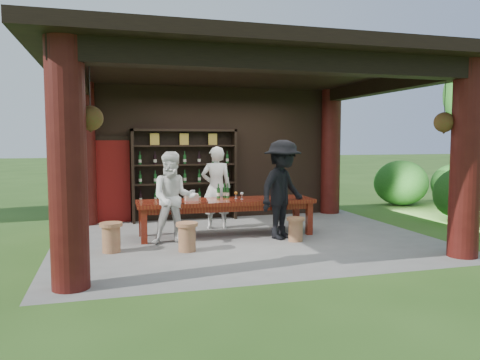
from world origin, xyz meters
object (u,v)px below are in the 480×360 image
object	(u,v)px
wine_shelf	(185,175)
guest_man	(283,190)
stool_near_left	(187,236)
stool_far_left	(111,237)
guest_woman	(173,198)
napkin_basket	(192,197)
tasting_table	(226,205)
stool_near_right	(296,229)
host	(216,188)

from	to	relation	value
wine_shelf	guest_man	distance (m)	3.07
stool_near_left	guest_man	world-z (taller)	guest_man
stool_far_left	guest_man	size ratio (longest dim) A/B	0.27
guest_woman	guest_man	xyz separation A→B (m)	(2.18, -0.08, 0.11)
stool_far_left	stool_near_left	bearing A→B (deg)	-12.95
guest_man	napkin_basket	xyz separation A→B (m)	(-1.73, 0.62, -0.17)
tasting_table	guest_man	xyz separation A→B (m)	(1.02, -0.60, 0.36)
tasting_table	stool_near_left	bearing A→B (deg)	-131.24
stool_near_right	napkin_basket	size ratio (longest dim) A/B	1.80
stool_near_right	guest_woman	xyz separation A→B (m)	(-2.33, 0.39, 0.63)
stool_far_left	napkin_basket	bearing A→B (deg)	28.83
wine_shelf	stool_far_left	xyz separation A→B (m)	(-1.79, -2.90, -0.85)
guest_woman	stool_near_left	bearing A→B (deg)	-72.56
tasting_table	guest_woman	size ratio (longest dim) A/B	2.07
tasting_table	stool_near_left	world-z (taller)	tasting_table
stool_near_left	stool_near_right	bearing A→B (deg)	6.31
tasting_table	host	distance (m)	0.87
wine_shelf	guest_man	size ratio (longest dim) A/B	1.29
stool_near_right	host	distance (m)	2.21
stool_near_right	host	size ratio (longest dim) A/B	0.26
guest_woman	tasting_table	bearing A→B (deg)	28.70
tasting_table	stool_far_left	distance (m)	2.49
stool_far_left	guest_woman	bearing A→B (deg)	16.03
stool_far_left	host	size ratio (longest dim) A/B	0.29
tasting_table	host	bearing A→B (deg)	91.32
stool_near_right	stool_near_left	bearing A→B (deg)	-173.69
stool_near_left	guest_woman	size ratio (longest dim) A/B	0.29
stool_near_right	host	world-z (taller)	host
stool_far_left	napkin_basket	world-z (taller)	napkin_basket
stool_far_left	guest_woman	size ratio (longest dim) A/B	0.30
host	guest_woman	world-z (taller)	host
napkin_basket	wine_shelf	bearing A→B (deg)	84.64
tasting_table	napkin_basket	xyz separation A→B (m)	(-0.72, 0.02, 0.18)
host	guest_man	world-z (taller)	guest_man
wine_shelf	guest_man	bearing A→B (deg)	-59.78
tasting_table	stool_far_left	bearing A→B (deg)	-159.68
host	napkin_basket	bearing A→B (deg)	57.74
stool_far_left	host	bearing A→B (deg)	36.24
stool_near_right	host	bearing A→B (deg)	124.40
host	guest_woman	size ratio (longest dim) A/B	1.04
wine_shelf	host	xyz separation A→B (m)	(0.51, -1.22, -0.21)
stool_near_right	guest_woman	bearing A→B (deg)	170.53
wine_shelf	tasting_table	xyz separation A→B (m)	(0.53, -2.05, -0.49)
guest_man	napkin_basket	size ratio (longest dim) A/B	7.63
wine_shelf	host	size ratio (longest dim) A/B	1.39
wine_shelf	stool_far_left	size ratio (longest dim) A/B	4.83
stool_near_right	guest_woman	size ratio (longest dim) A/B	0.27
wine_shelf	host	bearing A→B (deg)	-67.41
tasting_table	napkin_basket	size ratio (longest dim) A/B	14.05
stool_near_right	tasting_table	bearing A→B (deg)	142.04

